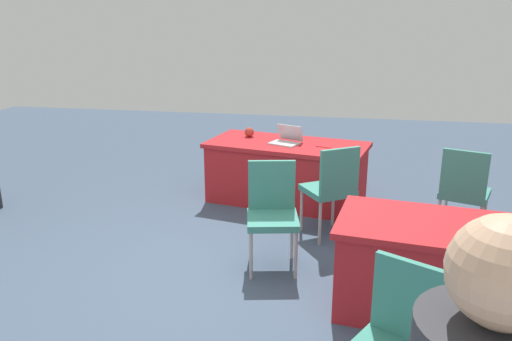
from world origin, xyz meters
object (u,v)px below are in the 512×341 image
object	(u,v)px
chair_tucked_right	(332,186)
yarn_ball	(249,132)
chair_near_front	(272,209)
table_foreground	(287,172)
laptop_silver	(286,140)
table_mid_left	(466,273)
scissors_red	(324,147)
chair_by_pillar	(464,189)

from	to	relation	value
chair_tucked_right	yarn_ball	xyz separation A→B (m)	(1.07, -1.22, 0.22)
yarn_ball	chair_near_front	bearing A→B (deg)	106.85
table_foreground	chair_near_front	world-z (taller)	chair_near_front
yarn_ball	laptop_silver	bearing A→B (deg)	152.09
table_mid_left	chair_tucked_right	distance (m)	1.65
chair_tucked_right	laptop_silver	world-z (taller)	chair_tucked_right
table_foreground	table_mid_left	bearing A→B (deg)	125.52
table_foreground	scissors_red	distance (m)	0.58
chair_by_pillar	scissors_red	bearing A→B (deg)	172.34
laptop_silver	scissors_red	bearing A→B (deg)	-169.54
chair_near_front	scissors_red	bearing A→B (deg)	-114.32
chair_near_front	chair_tucked_right	xyz separation A→B (m)	(-0.49, -0.69, 0.02)
chair_tucked_right	yarn_ball	bearing A→B (deg)	97.67
yarn_ball	scissors_red	bearing A→B (deg)	159.25
chair_near_front	yarn_ball	xyz separation A→B (m)	(0.58, -1.91, 0.24)
chair_near_front	chair_by_pillar	xyz separation A→B (m)	(-1.76, -0.84, 0.02)
table_foreground	chair_near_front	bearing A→B (deg)	92.72
table_mid_left	laptop_silver	world-z (taller)	laptop_silver
chair_near_front	laptop_silver	bearing A→B (deg)	-98.42
table_mid_left	chair_tucked_right	xyz separation A→B (m)	(1.04, -1.27, 0.19)
table_foreground	yarn_ball	xyz separation A→B (m)	(0.50, -0.24, 0.42)
laptop_silver	yarn_ball	bearing A→B (deg)	-5.44
chair_tucked_right	scissors_red	distance (m)	0.89
chair_tucked_right	yarn_ball	world-z (taller)	chair_tucked_right
chair_by_pillar	scissors_red	size ratio (longest dim) A/B	5.34
table_mid_left	chair_tucked_right	bearing A→B (deg)	-50.73
scissors_red	table_foreground	bearing A→B (deg)	-178.03
chair_near_front	chair_tucked_right	world-z (taller)	chair_tucked_right
chair_near_front	laptop_silver	size ratio (longest dim) A/B	2.33
chair_tucked_right	chair_by_pillar	size ratio (longest dim) A/B	1.00
chair_near_front	scissors_red	world-z (taller)	chair_near_front
laptop_silver	scissors_red	size ratio (longest dim) A/B	2.25
chair_by_pillar	yarn_ball	xyz separation A→B (m)	(2.34, -1.07, 0.23)
table_mid_left	chair_tucked_right	size ratio (longest dim) A/B	2.06
table_mid_left	scissors_red	world-z (taller)	scissors_red
chair_near_front	chair_by_pillar	bearing A→B (deg)	-166.11
table_foreground	scissors_red	size ratio (longest dim) A/B	11.02
chair_tucked_right	laptop_silver	xyz separation A→B (m)	(0.58, -0.96, 0.21)
table_mid_left	chair_by_pillar	size ratio (longest dim) A/B	2.06
table_foreground	chair_near_front	size ratio (longest dim) A/B	2.10
chair_tucked_right	chair_by_pillar	world-z (taller)	chair_tucked_right
chair_tucked_right	chair_by_pillar	xyz separation A→B (m)	(-1.27, -0.14, -0.00)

